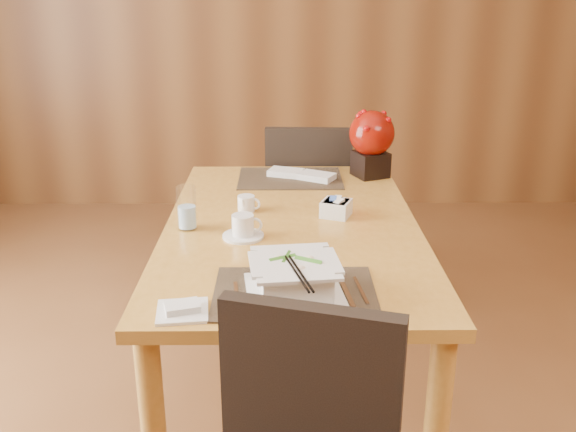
{
  "coord_description": "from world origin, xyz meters",
  "views": [
    {
      "loc": [
        -0.03,
        -1.54,
        1.57
      ],
      "look_at": [
        -0.02,
        0.35,
        0.87
      ],
      "focal_mm": 40.0,
      "sensor_mm": 36.0,
      "label": 1
    }
  ],
  "objects_px": {
    "bread_plate": "(182,311)",
    "far_chair": "(308,202)",
    "dining_table": "(292,248)",
    "soup_setting": "(295,279)",
    "creamer_jug": "(246,203)",
    "sugar_caddy": "(336,208)",
    "coffee_cup": "(243,228)",
    "water_glass": "(187,208)",
    "berry_decor": "(371,139)"
  },
  "relations": [
    {
      "from": "sugar_caddy",
      "to": "bread_plate",
      "type": "relative_size",
      "value": 0.75
    },
    {
      "from": "bread_plate",
      "to": "far_chair",
      "type": "distance_m",
      "value": 1.63
    },
    {
      "from": "soup_setting",
      "to": "far_chair",
      "type": "bearing_deg",
      "value": 79.61
    },
    {
      "from": "coffee_cup",
      "to": "water_glass",
      "type": "relative_size",
      "value": 0.91
    },
    {
      "from": "creamer_jug",
      "to": "far_chair",
      "type": "relative_size",
      "value": 0.09
    },
    {
      "from": "sugar_caddy",
      "to": "bread_plate",
      "type": "distance_m",
      "value": 0.86
    },
    {
      "from": "sugar_caddy",
      "to": "bread_plate",
      "type": "height_order",
      "value": "sugar_caddy"
    },
    {
      "from": "creamer_jug",
      "to": "berry_decor",
      "type": "bearing_deg",
      "value": 61.94
    },
    {
      "from": "creamer_jug",
      "to": "sugar_caddy",
      "type": "relative_size",
      "value": 0.83
    },
    {
      "from": "sugar_caddy",
      "to": "far_chair",
      "type": "height_order",
      "value": "far_chair"
    },
    {
      "from": "dining_table",
      "to": "creamer_jug",
      "type": "relative_size",
      "value": 18.19
    },
    {
      "from": "soup_setting",
      "to": "water_glass",
      "type": "distance_m",
      "value": 0.63
    },
    {
      "from": "creamer_jug",
      "to": "sugar_caddy",
      "type": "distance_m",
      "value": 0.34
    },
    {
      "from": "water_glass",
      "to": "bread_plate",
      "type": "distance_m",
      "value": 0.62
    },
    {
      "from": "dining_table",
      "to": "bread_plate",
      "type": "distance_m",
      "value": 0.73
    },
    {
      "from": "creamer_jug",
      "to": "berry_decor",
      "type": "distance_m",
      "value": 0.71
    },
    {
      "from": "water_glass",
      "to": "bread_plate",
      "type": "relative_size",
      "value": 1.17
    },
    {
      "from": "creamer_jug",
      "to": "far_chair",
      "type": "height_order",
      "value": "far_chair"
    },
    {
      "from": "soup_setting",
      "to": "creamer_jug",
      "type": "height_order",
      "value": "soup_setting"
    },
    {
      "from": "dining_table",
      "to": "coffee_cup",
      "type": "height_order",
      "value": "coffee_cup"
    },
    {
      "from": "berry_decor",
      "to": "soup_setting",
      "type": "bearing_deg",
      "value": -107.13
    },
    {
      "from": "soup_setting",
      "to": "far_chair",
      "type": "distance_m",
      "value": 1.5
    },
    {
      "from": "soup_setting",
      "to": "coffee_cup",
      "type": "xyz_separation_m",
      "value": [
        -0.17,
        0.44,
        -0.02
      ]
    },
    {
      "from": "creamer_jug",
      "to": "water_glass",
      "type": "bearing_deg",
      "value": -115.63
    },
    {
      "from": "berry_decor",
      "to": "coffee_cup",
      "type": "bearing_deg",
      "value": -125.93
    },
    {
      "from": "creamer_jug",
      "to": "berry_decor",
      "type": "relative_size",
      "value": 0.28
    },
    {
      "from": "soup_setting",
      "to": "creamer_jug",
      "type": "distance_m",
      "value": 0.72
    },
    {
      "from": "dining_table",
      "to": "far_chair",
      "type": "xyz_separation_m",
      "value": [
        0.1,
        0.91,
        -0.13
      ]
    },
    {
      "from": "creamer_jug",
      "to": "bread_plate",
      "type": "xyz_separation_m",
      "value": [
        -0.13,
        -0.79,
        -0.03
      ]
    },
    {
      "from": "soup_setting",
      "to": "creamer_jug",
      "type": "xyz_separation_m",
      "value": [
        -0.17,
        0.7,
        -0.02
      ]
    },
    {
      "from": "sugar_caddy",
      "to": "bread_plate",
      "type": "bearing_deg",
      "value": -122.1
    },
    {
      "from": "coffee_cup",
      "to": "berry_decor",
      "type": "distance_m",
      "value": 0.9
    },
    {
      "from": "soup_setting",
      "to": "bread_plate",
      "type": "height_order",
      "value": "soup_setting"
    },
    {
      "from": "bread_plate",
      "to": "sugar_caddy",
      "type": "bearing_deg",
      "value": 57.9
    },
    {
      "from": "soup_setting",
      "to": "berry_decor",
      "type": "relative_size",
      "value": 0.99
    },
    {
      "from": "coffee_cup",
      "to": "dining_table",
      "type": "bearing_deg",
      "value": 37.98
    },
    {
      "from": "soup_setting",
      "to": "sugar_caddy",
      "type": "height_order",
      "value": "soup_setting"
    },
    {
      "from": "soup_setting",
      "to": "far_chair",
      "type": "xyz_separation_m",
      "value": [
        0.1,
        1.47,
        -0.28
      ]
    },
    {
      "from": "bread_plate",
      "to": "far_chair",
      "type": "bearing_deg",
      "value": 75.9
    },
    {
      "from": "dining_table",
      "to": "soup_setting",
      "type": "height_order",
      "value": "soup_setting"
    },
    {
      "from": "water_glass",
      "to": "creamer_jug",
      "type": "bearing_deg",
      "value": 43.33
    },
    {
      "from": "soup_setting",
      "to": "bread_plate",
      "type": "bearing_deg",
      "value": -169.68
    },
    {
      "from": "dining_table",
      "to": "sugar_caddy",
      "type": "height_order",
      "value": "sugar_caddy"
    },
    {
      "from": "sugar_caddy",
      "to": "dining_table",
      "type": "bearing_deg",
      "value": -155.01
    },
    {
      "from": "water_glass",
      "to": "berry_decor",
      "type": "height_order",
      "value": "berry_decor"
    },
    {
      "from": "far_chair",
      "to": "berry_decor",
      "type": "bearing_deg",
      "value": 132.67
    },
    {
      "from": "dining_table",
      "to": "berry_decor",
      "type": "bearing_deg",
      "value": 58.96
    },
    {
      "from": "coffee_cup",
      "to": "creamer_jug",
      "type": "height_order",
      "value": "coffee_cup"
    },
    {
      "from": "bread_plate",
      "to": "berry_decor",
      "type": "bearing_deg",
      "value": 62.42
    },
    {
      "from": "sugar_caddy",
      "to": "bread_plate",
      "type": "xyz_separation_m",
      "value": [
        -0.46,
        -0.73,
        -0.03
      ]
    }
  ]
}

